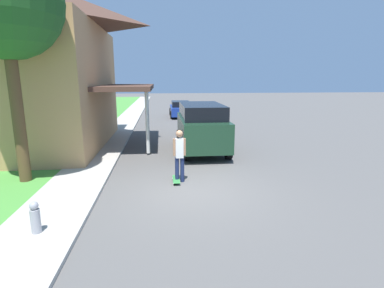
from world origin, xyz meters
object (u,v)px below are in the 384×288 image
Objects in this scene: car_down_street at (180,109)px; skateboard at (176,179)px; suv_parked at (202,126)px; lawn_tree_near at (4,3)px; fire_hydrant at (35,218)px; skateboarder at (180,154)px.

skateboard is at bearing -94.22° from car_down_street.
suv_parked is 1.06× the size of car_down_street.
lawn_tree_near is 1.57× the size of suv_parked.
car_down_street reaches higher than fire_hydrant.
skateboard is (-1.25, -16.89, -0.60)m from car_down_street.
lawn_tree_near is 4.11× the size of skateboarder.
lawn_tree_near is at bearing 175.20° from skateboard.
car_down_street is at bearing 85.78° from skateboard.
skateboard is (-1.37, -4.01, -1.10)m from suv_parked.
suv_parked is 4.38m from skateboard.
lawn_tree_near is 1.66× the size of car_down_street.
skateboarder is at bearing 44.26° from fire_hydrant.
fire_hydrant is (-4.37, -20.05, -0.24)m from car_down_street.
lawn_tree_near is 6.35m from fire_hydrant.
skateboarder is at bearing -107.35° from suv_parked.
suv_parked is 4.22m from skateboarder.
suv_parked is at bearing 30.19° from lawn_tree_near.
skateboarder is at bearing -4.77° from lawn_tree_near.
car_down_street reaches higher than skateboard.
suv_parked is (6.20, 3.61, -4.23)m from lawn_tree_near.
suv_parked is 5.43× the size of skateboard.
car_down_street is (-0.12, 12.87, -0.50)m from suv_parked.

